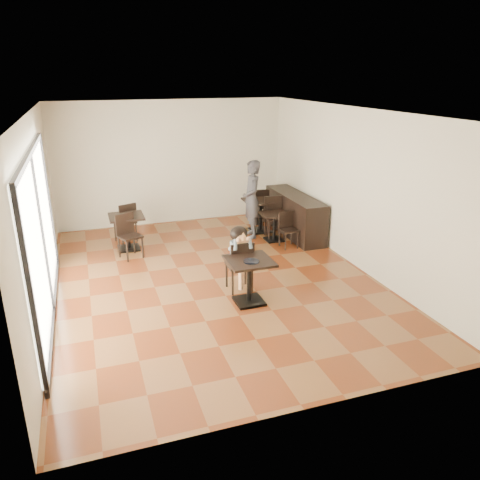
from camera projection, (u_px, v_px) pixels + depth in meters
name	position (u px, v px, depth m)	size (l,w,h in m)	color
floor	(214.00, 279.00, 9.20)	(6.00, 8.00, 0.01)	brown
ceiling	(211.00, 111.00, 8.12)	(6.00, 8.00, 0.01)	silver
wall_back	(172.00, 163.00, 12.23)	(6.00, 0.01, 3.20)	beige
wall_front	(311.00, 290.00, 5.10)	(6.00, 0.01, 3.20)	beige
wall_left	(38.00, 215.00, 7.76)	(0.01, 8.00, 3.20)	beige
wall_right	(354.00, 188.00, 9.57)	(0.01, 8.00, 3.20)	beige
storefront_window	(40.00, 236.00, 7.39)	(0.04, 4.50, 2.60)	white
child_table	(249.00, 281.00, 8.13)	(0.77, 0.77, 0.81)	black
child_chair	(239.00, 265.00, 8.60)	(0.44, 0.44, 0.98)	black
child	(239.00, 259.00, 8.55)	(0.44, 0.61, 1.23)	slate
plate	(251.00, 261.00, 7.90)	(0.27, 0.27, 0.02)	black
pizza_slice	(243.00, 239.00, 8.23)	(0.28, 0.22, 0.07)	#CEBD73
adult_patron	(252.00, 199.00, 11.28)	(0.69, 0.45, 1.89)	#3A393F
cafe_table_mid	(274.00, 227.00, 11.21)	(0.65, 0.65, 0.68)	black
cafe_table_left	(128.00, 232.00, 10.62)	(0.76, 0.76, 0.80)	black
cafe_table_back	(260.00, 216.00, 11.83)	(0.78, 0.78, 0.82)	black
chair_mid_a	(271.00, 217.00, 11.72)	(0.37, 0.37, 0.82)	black
chair_mid_b	(289.00, 230.00, 10.74)	(0.37, 0.37, 0.82)	black
chair_left_a	(125.00, 222.00, 11.09)	(0.43, 0.43, 0.97)	black
chair_left_b	(130.00, 237.00, 10.11)	(0.43, 0.43, 0.97)	black
chair_back_a	(259.00, 206.00, 12.34)	(0.45, 0.45, 0.99)	black
chair_back_b	(275.00, 218.00, 11.36)	(0.45, 0.45, 0.99)	black
service_counter	(295.00, 215.00, 11.62)	(0.60, 2.40, 1.00)	black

